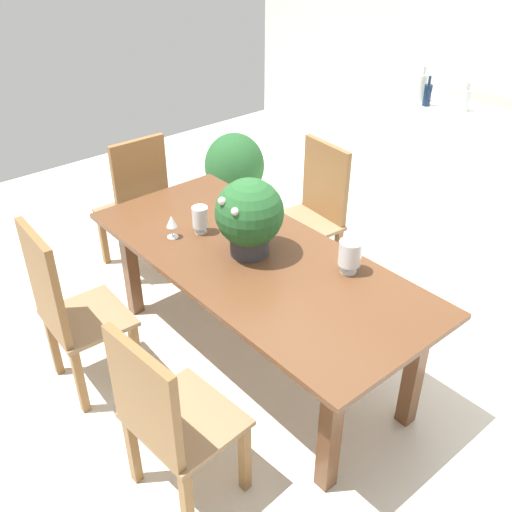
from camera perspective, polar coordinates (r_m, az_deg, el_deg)
ground_plane at (r=3.76m, az=3.40°, el=-8.05°), size 7.04×7.04×0.00m
dining_table at (r=3.21m, az=-0.08°, el=-1.62°), size 2.08×0.92×0.74m
chair_near_right at (r=2.59m, az=-8.85°, el=-15.24°), size 0.51×0.45×0.97m
chair_far_left at (r=4.08m, az=5.57°, el=4.73°), size 0.51×0.51×1.00m
chair_head_end at (r=4.17m, az=-11.55°, el=5.18°), size 0.43×0.44×1.06m
chair_near_left at (r=3.23m, az=-18.10°, el=-4.72°), size 0.46×0.43×1.05m
flower_centerpiece at (r=3.08m, az=-0.66°, el=3.99°), size 0.37×0.37×0.44m
crystal_vase_left at (r=3.02m, az=9.21°, el=0.22°), size 0.12×0.12×0.18m
crystal_vase_center_near at (r=3.35m, az=-5.50°, el=3.75°), size 0.09×0.09×0.16m
wine_glass at (r=3.33m, az=-8.28°, el=3.28°), size 0.06×0.06×0.14m
kitchen_counter at (r=5.01m, az=20.55°, el=7.38°), size 1.56×0.57×0.96m
wine_bottle_green at (r=4.92m, az=19.81°, el=14.24°), size 0.08×0.08×0.22m
wine_bottle_amber at (r=5.06m, az=15.95°, el=15.61°), size 0.07×0.07×0.28m
wine_bottle_clear at (r=4.96m, az=16.46°, el=14.94°), size 0.06×0.06×0.23m
potted_plant_floor at (r=5.09m, az=-2.12°, el=8.68°), size 0.52×0.52×0.69m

